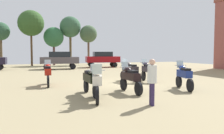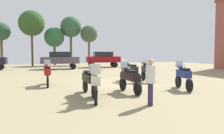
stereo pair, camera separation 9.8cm
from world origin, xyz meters
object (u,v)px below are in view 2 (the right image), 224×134
Objects in this scene: motorcycle_3 at (183,76)px; motorcycle_4 at (47,73)px; motorcycle_7 at (147,71)px; person_2 at (151,78)px; car_2 at (103,58)px; tree_4 at (89,34)px; car_3 at (60,59)px; tree_7 at (71,27)px; motorcycle_8 at (130,71)px; tree_2 at (1,32)px; motorcycle_9 at (90,80)px; tree_6 at (32,23)px; motorcycle_5 at (129,78)px; motorcycle_1 at (96,82)px; tree_1 at (54,37)px.

motorcycle_3 is 7.54m from motorcycle_4.
motorcycle_7 is 6.69m from person_2.
car_2 is 6.97m from tree_4.
car_3 is at bearing -164.47° from person_2.
motorcycle_3 is 0.34× the size of tree_4.
tree_7 is (5.28, 21.32, 5.00)m from motorcycle_4.
tree_2 is at bearing 105.62° from motorcycle_8.
person_2 is at bearing 120.70° from motorcycle_9.
tree_6 is 1.06× the size of tree_7.
tree_7 is at bearing -13.07° from car_3.
car_3 is (-2.68, 13.23, 0.43)m from motorcycle_8.
motorcycle_5 is 0.36× the size of tree_4.
tree_4 is at bearing -176.40° from person_2.
motorcycle_3 is 0.94× the size of motorcycle_5.
tree_6 is at bearing -9.35° from tree_2.
motorcycle_1 reaches higher than motorcycle_5.
tree_7 reaches higher than motorcycle_5.
motorcycle_1 is 18.04m from car_3.
tree_1 is at bearing -92.36° from motorcycle_9.
motorcycle_1 is at bearing -150.81° from motorcycle_5.
tree_6 is (-3.43, 26.92, 4.99)m from person_2.
tree_4 is at bearing 9.70° from car_2.
motorcycle_3 is 1.22× the size of person_2.
motorcycle_9 is at bearing -92.91° from tree_1.
motorcycle_4 is at bearing -111.09° from tree_4.
motorcycle_5 is 0.39× the size of tree_1.
tree_1 is (-5.40, 6.63, 2.97)m from car_2.
tree_4 is (6.38, 24.18, 3.97)m from motorcycle_9.
tree_7 is (2.51, 0.22, 1.59)m from tree_1.
motorcycle_7 is at bearing -72.61° from tree_6.
person_2 is at bearing -116.85° from motorcycle_8.
tree_2 is (-6.80, 8.10, 3.54)m from car_3.
tree_2 is (-9.49, 21.33, 3.97)m from motorcycle_8.
motorcycle_3 is at bearing -74.39° from tree_6.
tree_1 is (1.26, 24.80, 3.43)m from motorcycle_9.
car_3 is (-3.99, 16.98, 0.44)m from motorcycle_3.
car_3 reaches higher than motorcycle_8.
motorcycle_7 is at bearing -145.10° from motorcycle_9.
person_2 is at bearing -82.73° from tree_6.
motorcycle_5 is 0.98× the size of motorcycle_9.
motorcycle_8 is 6.59m from person_2.
car_3 is (0.96, 16.80, 0.46)m from motorcycle_9.
motorcycle_1 is 6.05m from motorcycle_8.
motorcycle_5 is at bearing -166.81° from motorcycle_3.
person_2 is at bearing -59.77° from motorcycle_4.
tree_6 reaches higher than tree_7.
tree_1 is at bearing 173.18° from tree_4.
motorcycle_1 is 0.34× the size of tree_4.
car_2 reaches higher than motorcycle_1.
motorcycle_7 is 1.12m from motorcycle_8.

